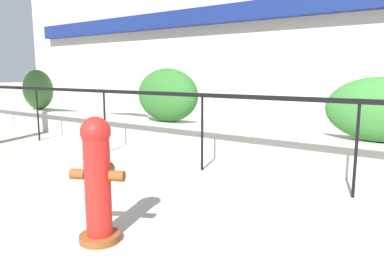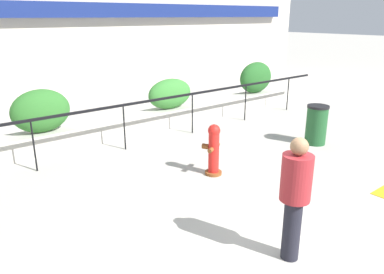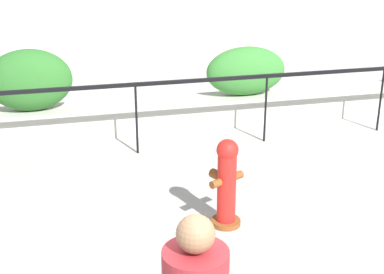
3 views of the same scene
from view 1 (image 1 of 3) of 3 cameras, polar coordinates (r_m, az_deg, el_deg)
The scene contains 6 objects.
planter_wall_low at distance 6.50m, azimuth 7.06°, elevation -0.89°, with size 18.00×0.70×0.50m, color #B7B2A8.
fence_railing_segment at distance 5.47m, azimuth 1.58°, elevation 5.32°, with size 15.00×0.05×1.15m.
hedge_bush_0 at distance 10.70m, azimuth -22.45°, elevation 6.69°, with size 1.10×0.58×1.03m, color #427538.
hedge_bush_1 at distance 7.31m, azimuth -3.79°, elevation 6.37°, with size 1.39×0.70×1.03m, color #2D6B28.
hedge_bush_2 at distance 5.69m, azimuth 26.84°, elevation 3.74°, with size 1.49×0.62×0.89m, color #387F33.
fire_hydrant at distance 3.27m, azimuth -14.17°, elevation -6.20°, with size 0.47×0.48×1.08m.
Camera 1 is at (3.10, 0.41, 1.43)m, focal length 35.00 mm.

